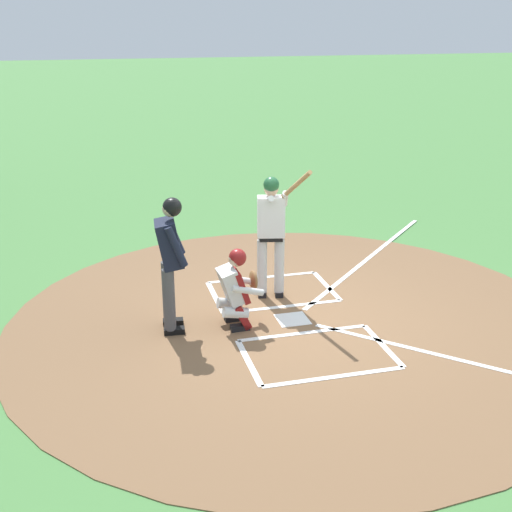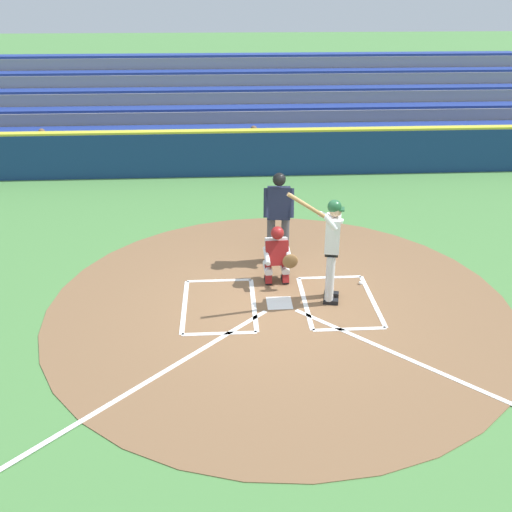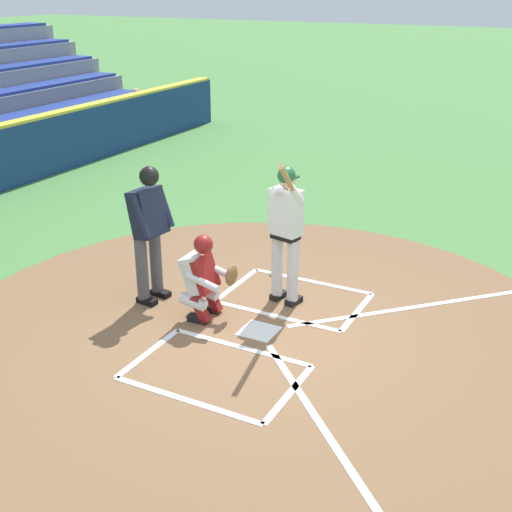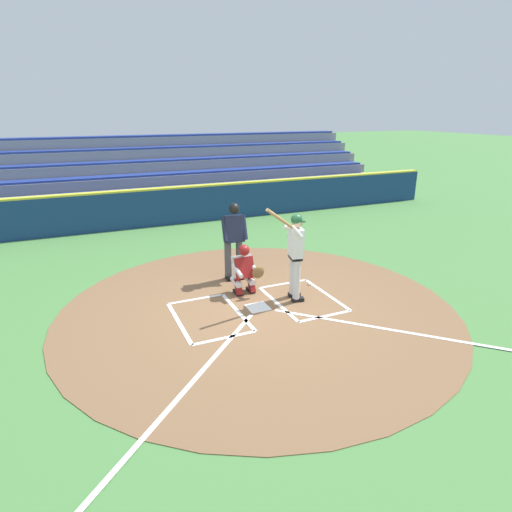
% 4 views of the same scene
% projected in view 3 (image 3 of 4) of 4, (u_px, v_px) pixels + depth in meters
% --- Properties ---
extents(ground_plane, '(120.00, 120.00, 0.00)m').
position_uv_depth(ground_plane, '(259.00, 332.00, 8.25)').
color(ground_plane, '#4C8442').
extents(dirt_circle, '(8.00, 8.00, 0.01)m').
position_uv_depth(dirt_circle, '(259.00, 331.00, 8.25)').
color(dirt_circle, brown).
rests_on(dirt_circle, ground).
extents(home_plate_and_chalk, '(7.93, 4.91, 0.01)m').
position_uv_depth(home_plate_and_chalk, '(326.00, 348.00, 7.87)').
color(home_plate_and_chalk, white).
rests_on(home_plate_and_chalk, dirt_circle).
extents(batter, '(1.04, 0.56, 2.13)m').
position_uv_depth(batter, '(286.00, 226.00, 8.58)').
color(batter, silver).
rests_on(batter, ground).
extents(catcher, '(0.60, 0.60, 1.13)m').
position_uv_depth(catcher, '(204.00, 275.00, 8.40)').
color(catcher, black).
rests_on(catcher, ground).
extents(plate_umpire, '(0.60, 0.45, 1.86)m').
position_uv_depth(plate_umpire, '(149.00, 225.00, 8.66)').
color(plate_umpire, '#4C4C51').
rests_on(plate_umpire, ground).
extents(baseball, '(0.07, 0.07, 0.07)m').
position_uv_depth(baseball, '(272.00, 274.00, 9.79)').
color(baseball, white).
rests_on(baseball, ground).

